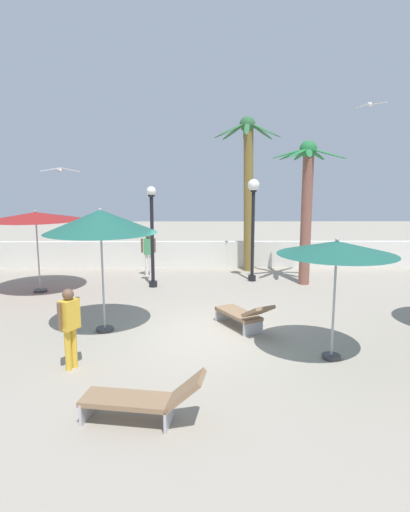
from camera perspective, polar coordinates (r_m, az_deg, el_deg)
The scene contains 15 objects.
ground_plane at distance 10.79m, azimuth 0.13°, elevation -9.98°, with size 56.00×56.00×0.00m, color #9E9384.
boundary_wall at distance 18.49m, azimuth -0.14°, elevation 0.22°, with size 25.20×0.30×1.09m, color silver.
patio_umbrella_0 at distance 15.19m, azimuth -20.93°, elevation 4.74°, with size 3.08×3.08×2.68m.
patio_umbrella_1 at distance 9.17m, azimuth 16.57°, elevation 0.89°, with size 2.37×2.37×2.52m.
patio_umbrella_4 at distance 10.70m, azimuth -13.28°, elevation 4.30°, with size 2.66×2.66×2.99m.
palm_tree_0 at distance 17.63m, azimuth 5.56°, elevation 9.97°, with size 2.63×2.63×6.01m.
palm_tree_1 at distance 15.65m, azimuth 12.94°, elevation 7.58°, with size 2.59×2.59×4.92m.
lamp_post_0 at distance 15.87m, azimuth 6.20°, elevation 5.44°, with size 0.42×0.42×3.65m.
lamp_post_1 at distance 15.03m, azimuth -6.81°, elevation 3.18°, with size 0.31×0.31×3.42m.
lounge_chair_0 at distance 11.00m, azimuth 4.94°, elevation -7.41°, with size 1.36×1.90×0.82m.
lounge_chair_1 at distance 7.11m, azimuth -7.96°, elevation -17.70°, with size 1.95×0.85×0.84m.
guest_1 at distance 9.01m, azimuth -17.02°, elevation -7.99°, with size 0.38×0.50×1.61m.
guest_2 at distance 16.95m, azimuth -7.28°, elevation 0.81°, with size 0.56×0.27×1.66m.
seagull_0 at distance 19.79m, azimuth 20.53°, elevation 17.78°, with size 0.91×1.15×0.17m.
seagull_1 at distance 14.85m, azimuth -18.17°, elevation 10.46°, with size 1.14×0.73×0.15m.
Camera 1 is at (-0.11, -10.14, 3.68)m, focal length 31.14 mm.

